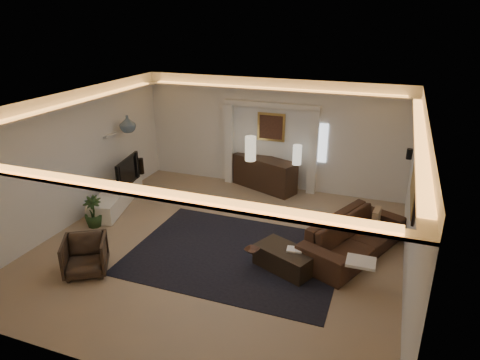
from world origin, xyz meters
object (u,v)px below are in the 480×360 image
(coffee_table, at_px, (285,259))
(armchair, at_px, (85,256))
(console, at_px, (264,174))
(sofa, at_px, (354,237))

(coffee_table, xyz_separation_m, armchair, (-3.36, -1.37, 0.14))
(console, bearing_deg, coffee_table, -44.98)
(console, relative_size, armchair, 2.37)
(sofa, height_order, coffee_table, sofa)
(coffee_table, distance_m, armchair, 3.63)
(console, height_order, armchair, console)
(coffee_table, height_order, armchair, armchair)
(console, bearing_deg, armchair, -88.24)
(armchair, bearing_deg, console, 38.45)
(console, relative_size, sofa, 0.71)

